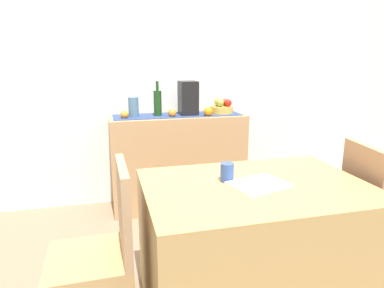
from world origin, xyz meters
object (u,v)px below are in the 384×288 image
(sideboard_console, at_px, (178,161))
(ceramic_vase, at_px, (134,107))
(fruit_bowl, at_px, (221,110))
(coffee_maker, at_px, (188,98))
(chair_by_corner, at_px, (379,244))
(coffee_cup, at_px, (227,172))
(open_book, at_px, (258,185))
(wine_bottle, at_px, (158,103))
(chair_near_window, at_px, (95,288))
(dining_table, at_px, (253,247))

(sideboard_console, height_order, ceramic_vase, ceramic_vase)
(sideboard_console, xyz_separation_m, fruit_bowl, (0.42, 0.00, 0.48))
(coffee_maker, height_order, chair_by_corner, coffee_maker)
(fruit_bowl, bearing_deg, coffee_cup, -107.75)
(open_book, height_order, chair_by_corner, chair_by_corner)
(coffee_maker, bearing_deg, open_book, -89.67)
(wine_bottle, bearing_deg, fruit_bowl, -0.00)
(ceramic_vase, distance_m, coffee_cup, 1.45)
(sideboard_console, xyz_separation_m, coffee_maker, (0.10, 0.00, 0.59))
(ceramic_vase, bearing_deg, wine_bottle, 0.00)
(open_book, height_order, chair_near_window, chair_near_window)
(coffee_cup, bearing_deg, wine_bottle, 96.45)
(dining_table, distance_m, coffee_cup, 0.45)
(ceramic_vase, bearing_deg, coffee_maker, 0.00)
(sideboard_console, distance_m, coffee_maker, 0.60)
(ceramic_vase, relative_size, coffee_cup, 1.75)
(sideboard_console, bearing_deg, chair_by_corner, -56.77)
(coffee_cup, bearing_deg, fruit_bowl, 72.25)
(wine_bottle, relative_size, ceramic_vase, 1.76)
(wine_bottle, xyz_separation_m, ceramic_vase, (-0.22, -0.00, -0.03))
(coffee_maker, distance_m, coffee_cup, 1.42)
(fruit_bowl, height_order, ceramic_vase, ceramic_vase)
(fruit_bowl, xyz_separation_m, wine_bottle, (-0.60, 0.00, 0.08))
(chair_by_corner, bearing_deg, chair_near_window, -179.93)
(wine_bottle, xyz_separation_m, chair_near_window, (-0.56, -1.47, -0.73))
(fruit_bowl, bearing_deg, chair_by_corner, -69.74)
(wine_bottle, distance_m, coffee_cup, 1.42)
(dining_table, xyz_separation_m, chair_by_corner, (0.85, 0.00, -0.10))
(sideboard_console, height_order, coffee_maker, coffee_maker)
(coffee_maker, xyz_separation_m, chair_near_window, (-0.84, -1.47, -0.77))
(fruit_bowl, xyz_separation_m, open_book, (-0.31, -1.50, -0.17))
(ceramic_vase, distance_m, chair_by_corner, 2.12)
(dining_table, bearing_deg, chair_by_corner, 0.15)
(ceramic_vase, bearing_deg, chair_by_corner, -47.21)
(coffee_maker, bearing_deg, ceramic_vase, 180.00)
(sideboard_console, xyz_separation_m, open_book, (0.11, -1.50, 0.31))
(wine_bottle, bearing_deg, chair_by_corner, -52.07)
(dining_table, bearing_deg, sideboard_console, 94.29)
(fruit_bowl, relative_size, coffee_cup, 2.19)
(chair_near_window, bearing_deg, ceramic_vase, 76.81)
(fruit_bowl, bearing_deg, chair_near_window, -128.31)
(open_book, bearing_deg, dining_table, 67.97)
(open_book, bearing_deg, sideboard_console, 77.72)
(dining_table, relative_size, chair_by_corner, 1.31)
(wine_bottle, xyz_separation_m, open_book, (0.29, -1.50, -0.25))
(coffee_maker, distance_m, dining_table, 1.62)
(wine_bottle, height_order, coffee_cup, wine_bottle)
(open_book, height_order, coffee_cup, coffee_cup)
(ceramic_vase, height_order, chair_near_window, ceramic_vase)
(coffee_cup, height_order, chair_by_corner, chair_by_corner)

